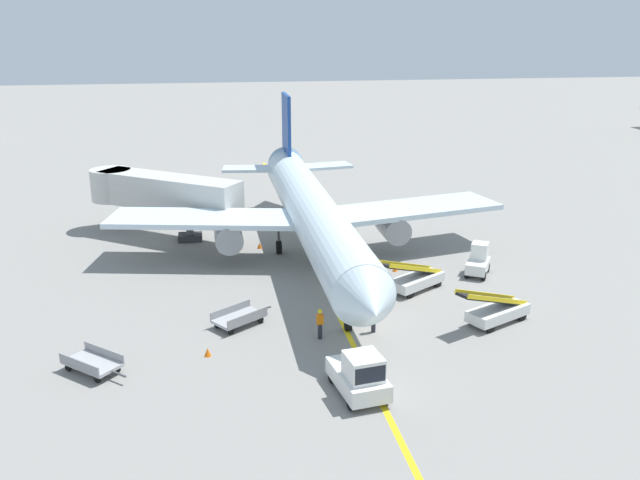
# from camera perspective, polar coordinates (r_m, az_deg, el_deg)

# --- Properties ---
(ground_plane) EXTENTS (300.00, 300.00, 0.00)m
(ground_plane) POSITION_cam_1_polar(r_m,az_deg,el_deg) (39.65, 3.53, -6.54)
(ground_plane) COLOR gray
(taxi_line_yellow) EXTENTS (1.90, 79.99, 0.01)m
(taxi_line_yellow) POSITION_cam_1_polar(r_m,az_deg,el_deg) (43.92, 0.45, -3.98)
(taxi_line_yellow) COLOR yellow
(taxi_line_yellow) RESTS_ON ground
(airliner) EXTENTS (28.61, 35.26, 10.10)m
(airliner) POSITION_cam_1_polar(r_m,az_deg,el_deg) (48.23, -0.66, 2.32)
(airliner) COLOR silver
(airliner) RESTS_ON ground
(jet_bridge) EXTENTS (11.91, 9.40, 4.85)m
(jet_bridge) POSITION_cam_1_polar(r_m,az_deg,el_deg) (55.07, -13.46, 3.94)
(jet_bridge) COLOR beige
(jet_bridge) RESTS_ON ground
(pushback_tug) EXTENTS (2.47, 3.86, 2.20)m
(pushback_tug) POSITION_cam_1_polar(r_m,az_deg,el_deg) (31.82, 3.29, -11.06)
(pushback_tug) COLOR silver
(pushback_tug) RESTS_ON ground
(baggage_tug_near_wing) EXTENTS (2.33, 2.73, 2.10)m
(baggage_tug_near_wing) POSITION_cam_1_polar(r_m,az_deg,el_deg) (47.17, 12.91, -1.69)
(baggage_tug_near_wing) COLOR silver
(baggage_tug_near_wing) RESTS_ON ground
(belt_loader_forward_hold) EXTENTS (4.86, 3.80, 2.59)m
(belt_loader_forward_hold) POSITION_cam_1_polar(r_m,az_deg,el_deg) (43.77, 7.85, -3.15)
(belt_loader_forward_hold) COLOR silver
(belt_loader_forward_hold) RESTS_ON ground
(belt_loader_aft_hold) EXTENTS (5.03, 3.38, 2.59)m
(belt_loader_aft_hold) POSITION_cam_1_polar(r_m,az_deg,el_deg) (40.06, 14.33, -5.61)
(belt_loader_aft_hold) COLOR silver
(belt_loader_aft_hold) RESTS_ON ground
(baggage_cart_loaded) EXTENTS (3.50, 2.92, 0.94)m
(baggage_cart_loaded) POSITION_cam_1_polar(r_m,az_deg,el_deg) (38.92, -6.66, -6.36)
(baggage_cart_loaded) COLOR #A5A5A8
(baggage_cart_loaded) RESTS_ON ground
(baggage_cart_empty_trailing) EXTENTS (3.34, 3.10, 0.94)m
(baggage_cart_empty_trailing) POSITION_cam_1_polar(r_m,az_deg,el_deg) (35.67, -18.23, -9.58)
(baggage_cart_empty_trailing) COLOR #A5A5A8
(baggage_cart_empty_trailing) RESTS_ON ground
(ground_crew_marshaller) EXTENTS (0.36, 0.24, 1.70)m
(ground_crew_marshaller) POSITION_cam_1_polar(r_m,az_deg,el_deg) (36.97, 0.00, -6.84)
(ground_crew_marshaller) COLOR #26262D
(ground_crew_marshaller) RESTS_ON ground
(ground_crew_wing_walker) EXTENTS (0.36, 0.24, 1.70)m
(ground_crew_wing_walker) POSITION_cam_1_polar(r_m,az_deg,el_deg) (37.81, 4.44, -6.31)
(ground_crew_wing_walker) COLOR #26262D
(ground_crew_wing_walker) RESTS_ON ground
(safety_cone_nose_left) EXTENTS (0.36, 0.36, 0.44)m
(safety_cone_nose_left) POSITION_cam_1_polar(r_m,az_deg,el_deg) (35.93, -9.23, -9.09)
(safety_cone_nose_left) COLOR orange
(safety_cone_nose_left) RESTS_ON ground
(safety_cone_nose_right) EXTENTS (0.36, 0.36, 0.44)m
(safety_cone_nose_right) POSITION_cam_1_polar(r_m,az_deg,el_deg) (47.02, 6.20, -2.30)
(safety_cone_nose_right) COLOR orange
(safety_cone_nose_right) RESTS_ON ground
(safety_cone_wingtip_left) EXTENTS (0.36, 0.36, 0.44)m
(safety_cone_wingtip_left) POSITION_cam_1_polar(r_m,az_deg,el_deg) (51.50, -4.99, -0.45)
(safety_cone_wingtip_left) COLOR orange
(safety_cone_wingtip_left) RESTS_ON ground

